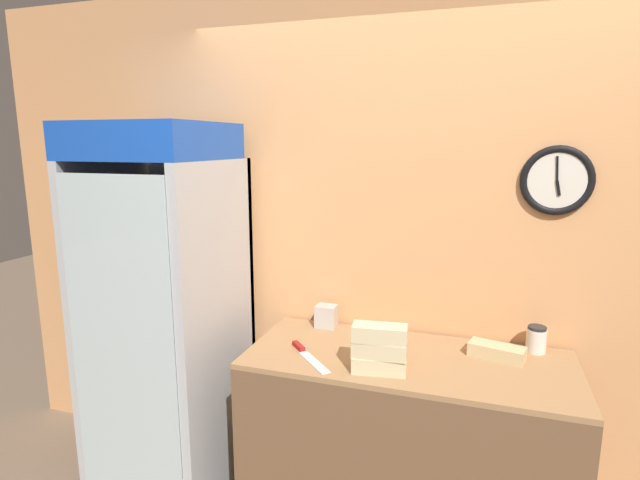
% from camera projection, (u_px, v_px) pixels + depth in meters
% --- Properties ---
extents(wall_back, '(5.20, 0.09, 2.70)m').
position_uv_depth(wall_back, '(422.00, 249.00, 2.58)').
color(wall_back, tan).
rests_on(wall_back, ground_plane).
extents(prep_counter, '(1.50, 0.65, 0.91)m').
position_uv_depth(prep_counter, '(405.00, 446.00, 2.40)').
color(prep_counter, brown).
rests_on(prep_counter, ground_plane).
extents(beverage_cooler, '(0.68, 0.73, 1.99)m').
position_uv_depth(beverage_cooler, '(172.00, 296.00, 2.68)').
color(beverage_cooler, '#B2B7BC').
rests_on(beverage_cooler, ground_plane).
extents(sandwich_stack_bottom, '(0.25, 0.13, 0.07)m').
position_uv_depth(sandwich_stack_bottom, '(379.00, 364.00, 2.16)').
color(sandwich_stack_bottom, beige).
rests_on(sandwich_stack_bottom, prep_counter).
extents(sandwich_stack_middle, '(0.24, 0.12, 0.07)m').
position_uv_depth(sandwich_stack_middle, '(379.00, 349.00, 2.15)').
color(sandwich_stack_middle, beige).
rests_on(sandwich_stack_middle, sandwich_stack_bottom).
extents(sandwich_stack_top, '(0.24, 0.13, 0.07)m').
position_uv_depth(sandwich_stack_top, '(380.00, 333.00, 2.13)').
color(sandwich_stack_top, beige).
rests_on(sandwich_stack_top, sandwich_stack_middle).
extents(sandwich_flat_left, '(0.26, 0.16, 0.06)m').
position_uv_depth(sandwich_flat_left, '(497.00, 351.00, 2.30)').
color(sandwich_flat_left, tan).
rests_on(sandwich_flat_left, prep_counter).
extents(chefs_knife, '(0.27, 0.28, 0.02)m').
position_uv_depth(chefs_knife, '(305.00, 353.00, 2.34)').
color(chefs_knife, silver).
rests_on(chefs_knife, prep_counter).
extents(condiment_jar, '(0.09, 0.09, 0.13)m').
position_uv_depth(condiment_jar, '(536.00, 339.00, 2.37)').
color(condiment_jar, silver).
rests_on(condiment_jar, prep_counter).
extents(napkin_dispenser, '(0.11, 0.09, 0.12)m').
position_uv_depth(napkin_dispenser, '(326.00, 316.00, 2.69)').
color(napkin_dispenser, '#B7B2AD').
rests_on(napkin_dispenser, prep_counter).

